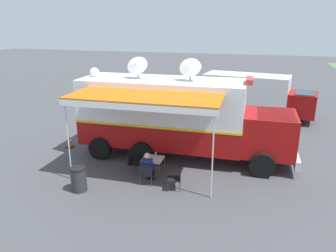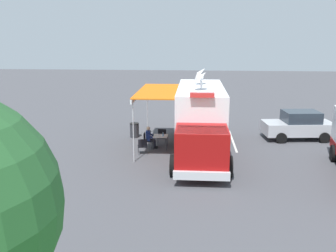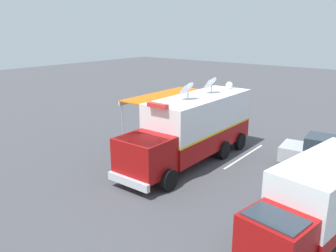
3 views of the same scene
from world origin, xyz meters
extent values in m
plane|color=#47474C|center=(0.00, 0.00, 0.00)|extent=(100.00, 100.00, 0.00)
cube|color=silver|center=(-2.02, -1.64, 0.00)|extent=(0.17, 4.80, 0.01)
cube|color=#9E0F0F|center=(0.00, 0.00, 1.15)|extent=(2.57, 7.22, 1.10)
cube|color=white|center=(0.00, 0.00, 2.55)|extent=(2.57, 7.22, 1.70)
cube|color=yellow|center=(0.00, 0.00, 1.70)|extent=(2.59, 7.24, 0.10)
cube|color=#9E0F0F|center=(-0.05, 4.65, 1.45)|extent=(2.32, 2.12, 1.70)
cube|color=#28333D|center=(-0.05, 4.85, 1.95)|extent=(2.16, 1.49, 0.70)
cube|color=silver|center=(-0.06, 5.78, 0.55)|extent=(2.38, 0.22, 0.36)
cylinder|color=black|center=(-1.29, 4.44, 0.50)|extent=(0.31, 1.00, 1.00)
cylinder|color=black|center=(1.21, 4.46, 0.50)|extent=(0.31, 1.00, 1.00)
cylinder|color=black|center=(-1.24, -0.55, 0.50)|extent=(0.31, 1.00, 1.00)
cylinder|color=black|center=(1.26, -0.53, 0.50)|extent=(0.31, 1.00, 1.00)
cylinder|color=black|center=(-1.23, -2.53, 0.50)|extent=(0.31, 1.00, 1.00)
cylinder|color=black|center=(1.27, -2.51, 0.50)|extent=(0.31, 1.00, 1.00)
cube|color=white|center=(0.00, 0.00, 3.45)|extent=(2.57, 7.22, 0.10)
cube|color=red|center=(-0.04, 3.70, 3.62)|extent=(1.10, 0.29, 0.20)
cylinder|color=silver|center=(0.01, -1.08, 3.73)|extent=(0.10, 0.10, 0.45)
cone|color=silver|center=(0.16, -1.08, 4.13)|extent=(0.73, 0.91, 0.81)
cylinder|color=silver|center=(-0.01, 1.26, 3.73)|extent=(0.10, 0.10, 0.45)
cone|color=silver|center=(0.14, 1.26, 4.13)|extent=(0.73, 0.91, 0.81)
sphere|color=white|center=(0.03, -3.20, 3.68)|extent=(0.44, 0.44, 0.44)
cube|color=orange|center=(2.35, 0.02, 3.25)|extent=(2.26, 5.78, 0.06)
cube|color=white|center=(3.41, 0.03, 3.11)|extent=(0.14, 5.76, 0.24)
cylinder|color=silver|center=(3.32, 2.76, 1.63)|extent=(0.05, 0.05, 3.25)
cylinder|color=silver|center=(3.38, -2.70, 1.63)|extent=(0.05, 0.05, 3.25)
cube|color=silver|center=(2.23, 0.27, 0.71)|extent=(0.81, 0.81, 0.03)
cylinder|color=#333338|center=(1.85, 0.64, 0.35)|extent=(0.03, 0.03, 0.70)
cylinder|color=#333338|center=(2.59, 0.64, 0.35)|extent=(0.03, 0.03, 0.70)
cylinder|color=#333338|center=(1.86, -0.10, 0.35)|extent=(0.03, 0.03, 0.70)
cylinder|color=#333338|center=(2.60, -0.10, 0.35)|extent=(0.03, 0.03, 0.70)
cylinder|color=#4C99D8|center=(2.07, 0.35, 0.83)|extent=(0.07, 0.07, 0.20)
cylinder|color=white|center=(2.07, 0.35, 0.94)|extent=(0.04, 0.04, 0.02)
cube|color=black|center=(2.93, 0.28, 0.42)|extent=(0.48, 0.48, 0.04)
cube|color=black|center=(3.15, 0.29, 0.65)|extent=(0.04, 0.48, 0.44)
cylinder|color=#333338|center=(2.71, 0.06, 0.21)|extent=(0.02, 0.02, 0.42)
cylinder|color=#333338|center=(2.70, 0.50, 0.21)|extent=(0.02, 0.02, 0.42)
cylinder|color=#333338|center=(3.15, 0.07, 0.21)|extent=(0.02, 0.02, 0.42)
cylinder|color=#333338|center=(3.14, 0.51, 0.21)|extent=(0.02, 0.02, 0.42)
cube|color=black|center=(2.23, -0.48, 0.42)|extent=(0.48, 0.48, 0.04)
cube|color=black|center=(2.23, -0.70, 0.65)|extent=(0.48, 0.04, 0.44)
cylinder|color=#333338|center=(2.01, -0.26, 0.21)|extent=(0.02, 0.02, 0.42)
cylinder|color=#333338|center=(2.45, -0.26, 0.21)|extent=(0.02, 0.02, 0.42)
cylinder|color=#333338|center=(2.01, -0.70, 0.21)|extent=(0.02, 0.02, 0.42)
cylinder|color=#333338|center=(2.45, -0.70, 0.21)|extent=(0.02, 0.02, 0.42)
cube|color=black|center=(3.10, 1.37, 0.42)|extent=(0.58, 0.58, 0.04)
cube|color=black|center=(3.05, 1.58, 0.65)|extent=(0.47, 0.16, 0.44)
cylinder|color=#333338|center=(3.37, 1.21, 0.21)|extent=(0.02, 0.02, 0.42)
cylinder|color=#333338|center=(2.94, 1.10, 0.21)|extent=(0.02, 0.02, 0.42)
cylinder|color=#333338|center=(3.26, 1.63, 0.21)|extent=(0.02, 0.02, 0.42)
cylinder|color=#333338|center=(2.83, 1.52, 0.21)|extent=(0.02, 0.02, 0.42)
cube|color=navy|center=(2.93, 0.28, 0.72)|extent=(0.24, 0.36, 0.56)
sphere|color=beige|center=(2.93, 0.28, 1.14)|extent=(0.22, 0.22, 0.22)
cylinder|color=navy|center=(2.81, 0.05, 0.76)|extent=(0.43, 0.09, 0.34)
cylinder|color=navy|center=(2.80, 0.51, 0.76)|extent=(0.43, 0.09, 0.34)
cylinder|color=black|center=(2.75, 0.18, 0.44)|extent=(0.38, 0.13, 0.13)
cylinder|color=black|center=(2.57, 0.18, 0.21)|extent=(0.11, 0.11, 0.42)
cube|color=black|center=(2.51, 0.18, 0.04)|extent=(0.24, 0.10, 0.07)
cylinder|color=black|center=(2.74, 0.38, 0.44)|extent=(0.38, 0.13, 0.13)
cylinder|color=black|center=(2.56, 0.38, 0.21)|extent=(0.11, 0.11, 0.42)
cube|color=black|center=(2.50, 0.38, 0.04)|extent=(0.24, 0.10, 0.07)
cylinder|color=#2D2D33|center=(4.11, -1.94, 0.42)|extent=(0.56, 0.56, 0.85)
cylinder|color=black|center=(4.11, -1.94, 0.88)|extent=(0.57, 0.57, 0.06)
cube|color=black|center=(0.36, -4.62, 0.01)|extent=(0.36, 0.36, 0.03)
cone|color=orange|center=(0.36, -4.62, 0.31)|extent=(0.26, 0.26, 0.55)
cylinder|color=white|center=(0.36, -4.62, 0.33)|extent=(0.17, 0.17, 0.06)
cube|color=white|center=(-7.60, 3.34, 1.60)|extent=(2.89, 5.46, 2.20)
cube|color=#9E0F0F|center=(-7.60, 3.34, 0.75)|extent=(2.91, 5.49, 0.50)
cube|color=#9E0F0F|center=(-7.07, 6.70, 1.12)|extent=(2.12, 1.88, 1.40)
cube|color=#28333D|center=(-7.06, 6.80, 1.57)|extent=(1.83, 1.35, 0.60)
cylinder|color=black|center=(-6.10, 6.14, 0.42)|extent=(0.39, 0.87, 0.84)
cylinder|color=black|center=(-6.79, 1.77, 0.42)|extent=(0.39, 0.87, 0.84)
cube|color=#B2B5BA|center=(-6.03, -2.35, 0.70)|extent=(4.38, 2.27, 0.76)
cube|color=#28333D|center=(-6.18, -2.37, 1.42)|extent=(2.27, 1.83, 0.68)
cylinder|color=black|center=(-4.84, -1.31, 0.32)|extent=(0.66, 0.29, 0.64)
cylinder|color=black|center=(-4.64, -3.09, 0.32)|extent=(0.66, 0.29, 0.64)
camera|label=1|loc=(13.51, 4.02, 5.90)|focal=34.91mm
camera|label=2|loc=(0.15, 20.11, 6.16)|focal=39.05mm
camera|label=3|loc=(-10.09, 15.55, 7.08)|focal=36.81mm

